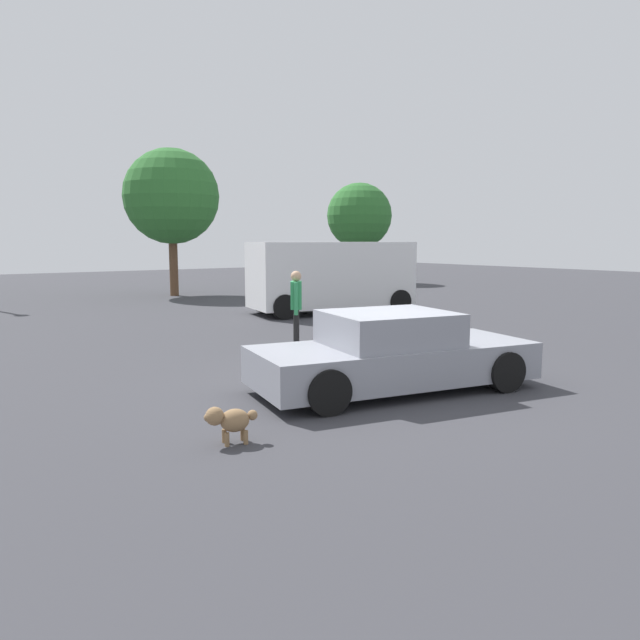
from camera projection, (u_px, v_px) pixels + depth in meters
ground_plane at (372, 389)px, 9.50m from camera, size 80.00×80.00×0.00m
sedan_foreground at (392, 354)px, 9.36m from camera, size 4.70×2.56×1.25m
dog at (230, 420)px, 6.90m from camera, size 0.61×0.35×0.46m
van_white at (331, 275)px, 19.42m from camera, size 5.52×3.01×2.30m
pedestrian at (296, 302)px, 13.12m from camera, size 0.42×0.49×1.69m
tree_back_left at (359, 216)px, 33.20m from camera, size 3.61×3.61×5.54m
tree_back_right at (171, 197)px, 25.15m from camera, size 4.00×4.00×6.20m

